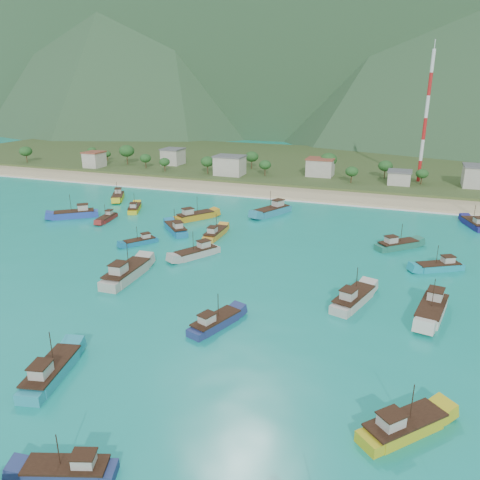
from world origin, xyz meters
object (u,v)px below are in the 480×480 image
(boat_3, at_px, (51,372))
(boat_17, at_px, (353,299))
(boat_8, at_px, (397,245))
(boat_11, at_px, (135,209))
(boat_0, at_px, (69,471))
(boat_15, at_px, (126,274))
(boat_7, at_px, (474,224))
(boat_24, at_px, (107,218))
(boat_19, at_px, (140,242))
(radio_tower, at_px, (426,118))
(boat_4, at_px, (403,427))
(boat_29, at_px, (118,197))
(boat_16, at_px, (272,211))
(boat_14, at_px, (439,267))
(boat_18, at_px, (197,253))
(boat_22, at_px, (75,214))
(boat_2, at_px, (176,229))
(boat_1, at_px, (432,310))
(boat_21, at_px, (215,234))
(boat_30, at_px, (195,216))
(boat_20, at_px, (215,323))

(boat_3, distance_m, boat_17, 48.35)
(boat_8, height_order, boat_11, boat_8)
(boat_0, xyz_separation_m, boat_15, (-21.64, 42.94, 0.47))
(boat_3, relative_size, boat_7, 1.07)
(boat_24, bearing_deg, boat_19, 134.41)
(radio_tower, relative_size, boat_4, 4.52)
(radio_tower, relative_size, boat_29, 4.12)
(boat_16, bearing_deg, boat_29, 24.52)
(boat_19, bearing_deg, boat_14, -139.09)
(boat_18, bearing_deg, boat_8, -123.68)
(boat_17, bearing_deg, boat_0, -97.14)
(boat_18, distance_m, boat_22, 48.12)
(boat_7, bearing_deg, boat_18, -161.52)
(boat_11, xyz_separation_m, boat_17, (68.53, -40.06, 0.23))
(boat_2, distance_m, boat_19, 11.64)
(boat_18, bearing_deg, boat_29, -10.15)
(boat_1, xyz_separation_m, boat_17, (-12.51, -0.27, -0.06))
(boat_21, xyz_separation_m, boat_24, (-33.59, 2.91, -0.18))
(boat_8, relative_size, boat_15, 0.73)
(boat_11, bearing_deg, boat_29, 116.90)
(radio_tower, relative_size, boat_0, 4.85)
(boat_15, bearing_deg, boat_22, 136.83)
(boat_11, xyz_separation_m, boat_29, (-12.78, 10.38, 0.14))
(radio_tower, xyz_separation_m, boat_30, (-57.55, -69.20, -23.32))
(boat_14, distance_m, boat_18, 50.20)
(boat_4, bearing_deg, boat_11, -179.36)
(boat_1, xyz_separation_m, boat_19, (-63.45, 14.36, -0.43))
(boat_0, bearing_deg, boat_22, 19.42)
(boat_19, xyz_separation_m, boat_22, (-29.26, 13.49, 0.41))
(boat_30, bearing_deg, boat_18, -29.30)
(boat_24, bearing_deg, boat_16, -161.59)
(boat_1, height_order, boat_16, boat_16)
(boat_0, relative_size, boat_30, 0.82)
(boat_2, xyz_separation_m, boat_3, (13.86, -60.59, 0.04))
(boat_4, distance_m, boat_15, 57.64)
(boat_21, height_order, boat_29, boat_29)
(boat_14, distance_m, boat_20, 49.73)
(radio_tower, distance_m, boat_24, 114.32)
(boat_7, bearing_deg, boat_0, -132.22)
(boat_22, distance_m, boat_29, 22.35)
(radio_tower, bearing_deg, boat_21, -119.63)
(boat_22, bearing_deg, boat_11, -82.74)
(radio_tower, bearing_deg, boat_2, -125.01)
(boat_2, bearing_deg, boat_16, 9.49)
(boat_20, bearing_deg, boat_4, -7.55)
(boat_0, bearing_deg, boat_29, 12.93)
(boat_21, height_order, boat_22, boat_22)
(boat_14, bearing_deg, boat_18, 70.63)
(boat_20, xyz_separation_m, boat_24, (-51.15, 44.17, -0.13))
(boat_14, relative_size, boat_15, 0.73)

